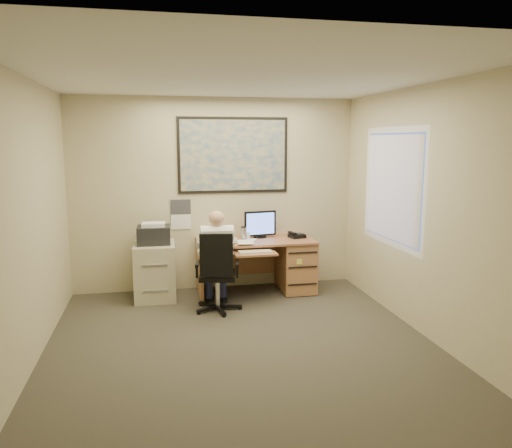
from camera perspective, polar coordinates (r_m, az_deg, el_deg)
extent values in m
cube|color=#38342B|center=(5.26, -1.46, -14.06)|extent=(4.00, 4.50, 0.00)
cube|color=white|center=(4.86, -1.60, 16.54)|extent=(4.00, 4.50, 0.00)
cube|color=beige|center=(7.09, -4.68, 3.38)|extent=(4.00, 0.00, 2.70)
cube|color=beige|center=(2.74, 6.68, -6.55)|extent=(4.00, 0.00, 2.70)
cube|color=beige|center=(4.95, -24.97, -0.15)|extent=(0.00, 4.50, 2.70)
cube|color=beige|center=(5.58, 19.14, 1.21)|extent=(0.00, 4.50, 2.70)
cube|color=#A06744|center=(6.90, -0.03, -1.93)|extent=(1.60, 0.75, 0.03)
cube|color=#B67A4A|center=(7.11, 4.53, -4.71)|extent=(0.45, 0.70, 0.70)
cube|color=#B67A4A|center=(6.88, -6.44, -5.24)|extent=(0.04, 0.70, 0.70)
cube|color=#B67A4A|center=(7.29, -0.57, -3.60)|extent=(1.55, 0.03, 0.55)
cylinder|color=black|center=(7.06, 0.45, -1.47)|extent=(0.18, 0.18, 0.02)
cube|color=black|center=(7.00, 0.48, 0.07)|extent=(0.46, 0.11, 0.35)
cube|color=#5273DF|center=(6.98, 0.52, 0.04)|extent=(0.41, 0.07, 0.30)
cube|color=#A06744|center=(6.46, -0.08, -3.40)|extent=(0.55, 0.30, 0.02)
cube|color=beige|center=(6.46, -0.08, -3.19)|extent=(0.43, 0.14, 0.02)
cube|color=black|center=(7.06, 4.70, -1.37)|extent=(0.24, 0.23, 0.05)
cylinder|color=silver|center=(6.84, -1.41, -1.14)|extent=(0.08, 0.08, 0.18)
cylinder|color=white|center=(6.93, -1.07, -1.31)|extent=(0.08, 0.08, 0.11)
cube|color=white|center=(6.82, -3.74, -1.84)|extent=(0.60, 0.56, 0.03)
cube|color=#1E4C93|center=(7.07, -2.61, 7.85)|extent=(1.56, 0.03, 1.06)
cube|color=white|center=(7.07, -8.59, 1.08)|extent=(0.28, 0.01, 0.42)
cube|color=beige|center=(6.86, -11.46, -5.29)|extent=(0.55, 0.65, 0.75)
cube|color=black|center=(6.75, -11.60, -1.23)|extent=(0.44, 0.38, 0.24)
cube|color=white|center=(6.70, -11.64, -0.06)|extent=(0.31, 0.24, 0.05)
cylinder|color=silver|center=(6.32, -4.39, -7.70)|extent=(0.06, 0.06, 0.38)
cube|color=black|center=(6.26, -4.42, -5.88)|extent=(0.50, 0.50, 0.07)
cube|color=black|center=(5.99, -3.85, -3.52)|extent=(0.40, 0.12, 0.52)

